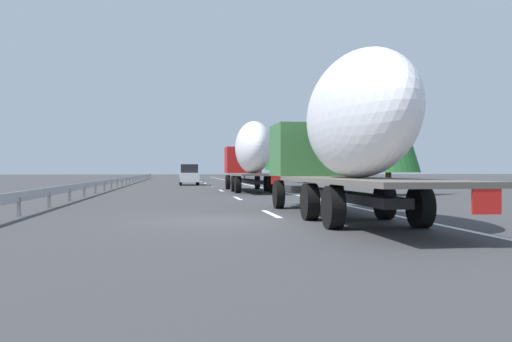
{
  "coord_description": "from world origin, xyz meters",
  "views": [
    {
      "loc": [
        -15.92,
        1.21,
        1.42
      ],
      "look_at": [
        14.08,
        -3.0,
        1.36
      ],
      "focal_mm": 39.55,
      "sensor_mm": 36.0,
      "label": 1
    }
  ],
  "objects_px": {
    "truck_lead": "(251,153)",
    "road_sign": "(260,161)",
    "truck_trailing": "(345,130)",
    "car_white_van": "(189,175)",
    "car_silver_hatch": "(188,173)"
  },
  "relations": [
    {
      "from": "truck_lead",
      "to": "road_sign",
      "type": "height_order",
      "value": "truck_lead"
    },
    {
      "from": "road_sign",
      "to": "truck_trailing",
      "type": "bearing_deg",
      "value": 175.33
    },
    {
      "from": "truck_trailing",
      "to": "car_white_van",
      "type": "xyz_separation_m",
      "value": [
        37.51,
        3.68,
        -1.6
      ]
    },
    {
      "from": "car_silver_hatch",
      "to": "car_white_van",
      "type": "height_order",
      "value": "car_white_van"
    },
    {
      "from": "truck_lead",
      "to": "road_sign",
      "type": "distance_m",
      "value": 17.16
    },
    {
      "from": "truck_lead",
      "to": "truck_trailing",
      "type": "relative_size",
      "value": 0.93
    },
    {
      "from": "truck_lead",
      "to": "truck_trailing",
      "type": "distance_m",
      "value": 21.05
    },
    {
      "from": "road_sign",
      "to": "truck_lead",
      "type": "bearing_deg",
      "value": 169.59
    },
    {
      "from": "truck_lead",
      "to": "car_silver_hatch",
      "type": "height_order",
      "value": "truck_lead"
    },
    {
      "from": "truck_lead",
      "to": "road_sign",
      "type": "relative_size",
      "value": 3.77
    },
    {
      "from": "truck_lead",
      "to": "road_sign",
      "type": "bearing_deg",
      "value": -10.41
    },
    {
      "from": "car_white_van",
      "to": "road_sign",
      "type": "relative_size",
      "value": 1.41
    },
    {
      "from": "car_silver_hatch",
      "to": "road_sign",
      "type": "relative_size",
      "value": 1.36
    },
    {
      "from": "car_silver_hatch",
      "to": "truck_trailing",
      "type": "bearing_deg",
      "value": -176.8
    },
    {
      "from": "truck_trailing",
      "to": "car_silver_hatch",
      "type": "relative_size",
      "value": 2.98
    }
  ]
}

